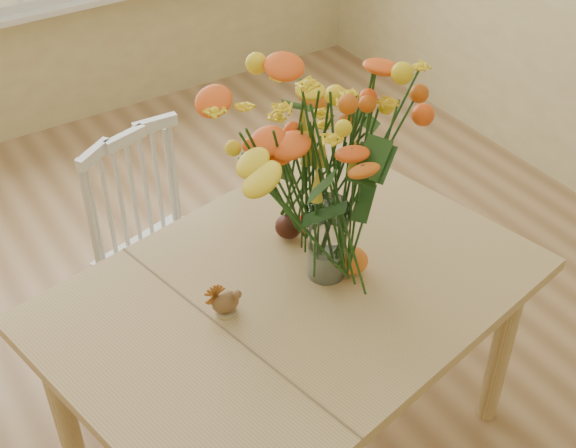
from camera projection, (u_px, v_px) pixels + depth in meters
floor at (254, 398)px, 2.80m from camera, size 4.00×4.50×0.01m
dining_table at (292, 311)px, 2.25m from camera, size 1.52×1.22×0.72m
windsor_chair at (155, 239)px, 2.74m from camera, size 0.49×0.48×0.88m
flower_vase at (330, 166)px, 2.02m from camera, size 0.52×0.52×0.62m
pumpkin at (351, 261)px, 2.23m from camera, size 0.10×0.10×0.08m
turkey_figurine at (225, 302)px, 2.10m from camera, size 0.08×0.06×0.10m
dark_gourd at (288, 227)px, 2.36m from camera, size 0.13×0.11×0.07m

